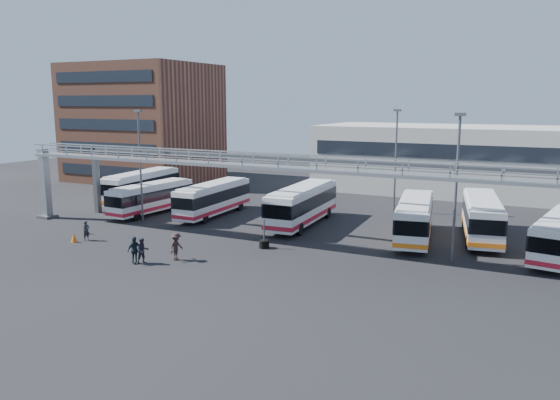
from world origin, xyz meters
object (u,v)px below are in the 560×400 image
at_px(bus_0, 142,185).
at_px(pedestrian_c, 176,247).
at_px(bus_1, 151,197).
at_px(bus_7, 482,216).
at_px(bus_2, 213,198).
at_px(bus_8, 560,235).
at_px(cone_right, 74,238).
at_px(pedestrian_d, 134,250).
at_px(bus_4, 302,204).
at_px(bus_6, 415,217).
at_px(cone_left, 86,229).
at_px(light_pole_mid, 457,180).
at_px(light_pole_back, 396,155).
at_px(pedestrian_a, 86,231).
at_px(light_pole_left, 140,159).
at_px(tire_stack, 264,243).
at_px(pedestrian_b, 143,251).

distance_m(bus_0, pedestrian_c, 23.65).
height_order(bus_0, bus_1, bus_0).
bearing_deg(bus_7, bus_2, 174.33).
height_order(bus_8, cone_right, bus_8).
height_order(bus_0, bus_2, bus_0).
bearing_deg(pedestrian_d, bus_4, -9.44).
height_order(bus_6, cone_left, bus_6).
bearing_deg(pedestrian_c, light_pole_mid, -64.63).
distance_m(light_pole_back, cone_left, 29.45).
relative_size(bus_4, bus_6, 1.05).
relative_size(pedestrian_a, pedestrian_c, 0.82).
relative_size(bus_6, cone_right, 14.88).
bearing_deg(light_pole_left, bus_6, 9.59).
height_order(bus_4, bus_8, bus_4).
bearing_deg(bus_8, cone_left, -155.01).
xyz_separation_m(light_pole_mid, pedestrian_a, (-27.14, -6.75, -4.93)).
bearing_deg(bus_2, light_pole_mid, -15.93).
height_order(bus_1, pedestrian_a, bus_1).
xyz_separation_m(bus_4, tire_stack, (0.60, -8.44, -1.57)).
bearing_deg(bus_7, light_pole_left, -177.03).
bearing_deg(cone_right, bus_1, 98.40).
bearing_deg(pedestrian_d, cone_left, 72.34).
height_order(bus_4, bus_7, bus_4).
bearing_deg(pedestrian_c, bus_0, 46.45).
bearing_deg(pedestrian_a, cone_left, 57.35).
bearing_deg(cone_right, bus_0, 112.77).
height_order(bus_4, bus_6, bus_4).
height_order(pedestrian_d, cone_right, pedestrian_d).
distance_m(light_pole_left, tire_stack, 15.98).
xyz_separation_m(bus_0, pedestrian_d, (14.92, -18.38, -0.92)).
bearing_deg(cone_right, pedestrian_b, -13.46).
distance_m(pedestrian_d, tire_stack, 9.64).
height_order(light_pole_mid, light_pole_back, same).
relative_size(light_pole_mid, pedestrian_c, 5.20).
bearing_deg(light_pole_left, cone_right, -87.45).
distance_m(pedestrian_a, pedestrian_b, 8.72).
relative_size(light_pole_back, bus_6, 0.92).
relative_size(bus_2, pedestrian_b, 5.92).
xyz_separation_m(light_pole_left, bus_0, (-6.34, 7.40, -3.86)).
relative_size(bus_4, bus_7, 1.02).
relative_size(light_pole_left, bus_4, 0.87).
bearing_deg(bus_1, pedestrian_a, -74.76).
bearing_deg(bus_8, bus_0, -175.74).
bearing_deg(light_pole_back, light_pole_mid, -61.93).
distance_m(light_pole_mid, pedestrian_b, 21.81).
height_order(bus_4, pedestrian_d, bus_4).
height_order(bus_2, tire_stack, bus_2).
xyz_separation_m(bus_2, pedestrian_b, (4.40, -15.54, -0.87)).
height_order(light_pole_left, bus_7, light_pole_left).
bearing_deg(bus_0, pedestrian_b, -54.05).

